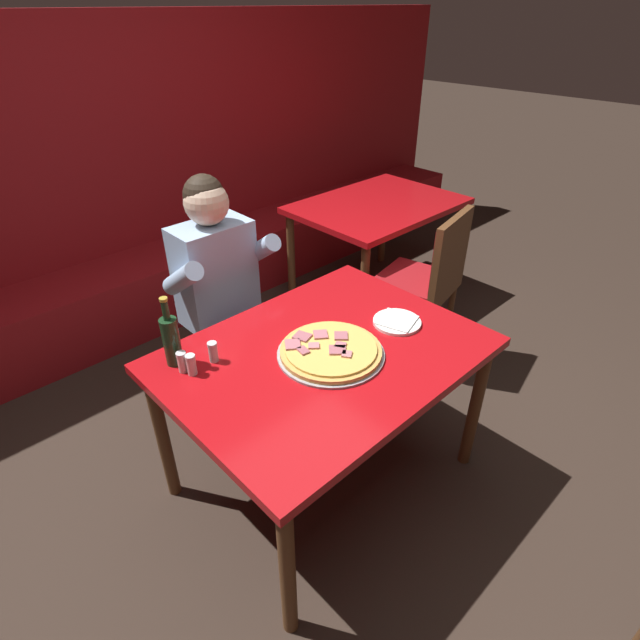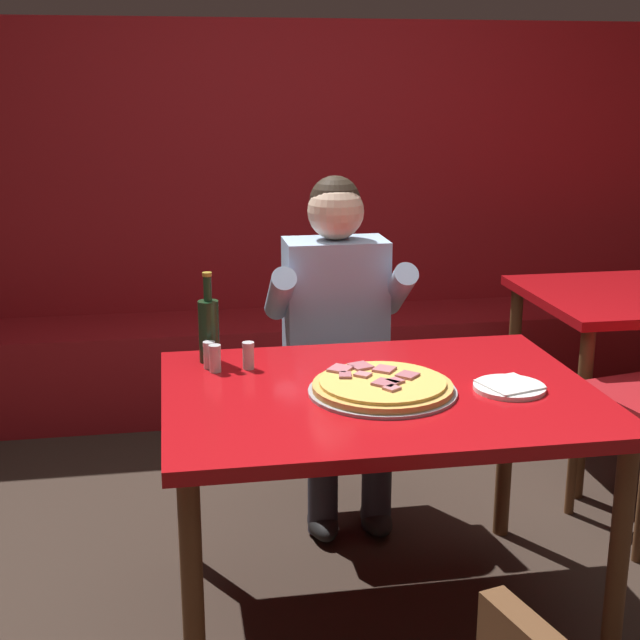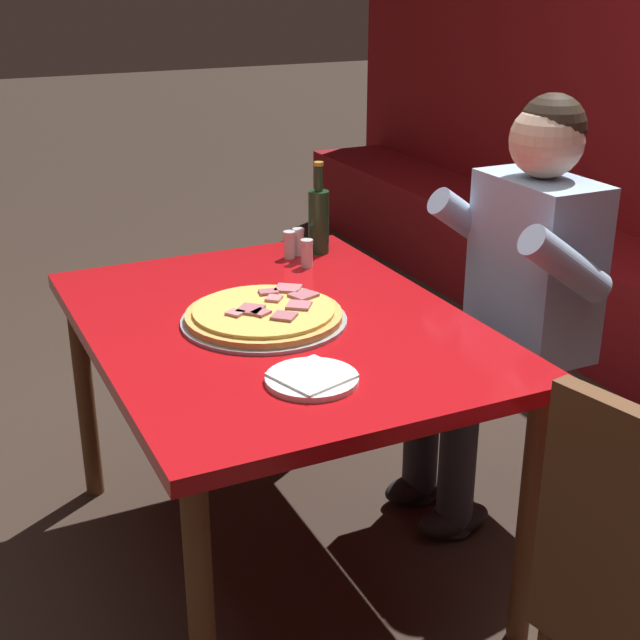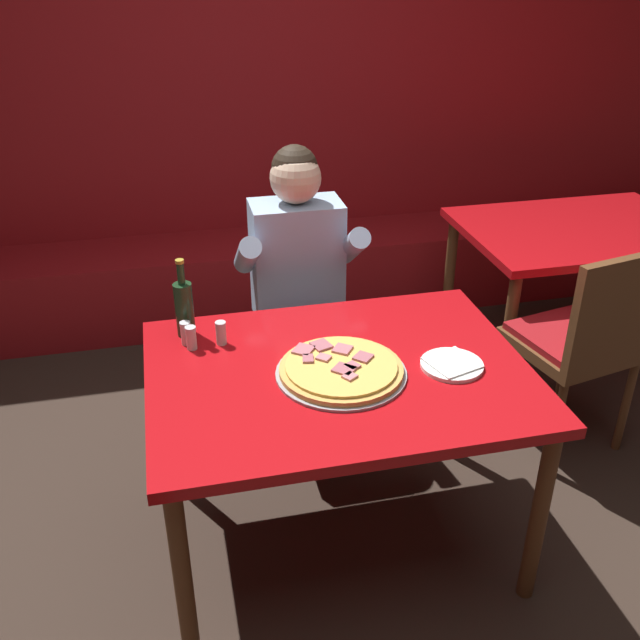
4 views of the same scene
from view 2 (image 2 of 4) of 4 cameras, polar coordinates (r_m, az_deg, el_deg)
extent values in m
plane|color=#33261E|center=(2.95, 3.57, -18.12)|extent=(24.00, 24.00, 0.00)
cube|color=maroon|center=(4.66, -2.43, 6.97)|extent=(6.80, 0.16, 1.90)
cube|color=maroon|center=(4.51, -1.80, -2.70)|extent=(6.46, 0.48, 0.46)
cylinder|color=brown|center=(2.35, -8.13, -17.62)|extent=(0.06, 0.06, 0.70)
cylinder|color=brown|center=(2.62, 18.54, -14.60)|extent=(0.06, 0.06, 0.70)
cylinder|color=brown|center=(3.08, -8.66, -9.29)|extent=(0.06, 0.06, 0.70)
cylinder|color=brown|center=(3.29, 11.78, -7.79)|extent=(0.06, 0.06, 0.70)
cube|color=#B20F14|center=(2.62, 3.83, -4.84)|extent=(1.26, 0.95, 0.04)
cylinder|color=#9E9EA3|center=(2.58, 4.04, -4.57)|extent=(0.43, 0.43, 0.01)
cylinder|color=gold|center=(2.58, 4.05, -4.28)|extent=(0.41, 0.41, 0.02)
cylinder|color=#E0B251|center=(2.57, 4.05, -3.99)|extent=(0.37, 0.37, 0.01)
cube|color=#A85B66|center=(2.68, 2.61, -2.96)|extent=(0.08, 0.08, 0.01)
cube|color=#B76670|center=(2.66, 4.14, -3.16)|extent=(0.08, 0.08, 0.01)
cube|color=#B76670|center=(2.65, 1.31, -3.14)|extent=(0.09, 0.09, 0.01)
cube|color=#A85B66|center=(2.54, 4.15, -4.06)|extent=(0.09, 0.09, 0.01)
cube|color=#C6757A|center=(2.50, 4.62, -4.38)|extent=(0.06, 0.05, 0.01)
cube|color=#A85B66|center=(2.61, 5.62, -3.53)|extent=(0.08, 0.08, 0.01)
cube|color=#B76670|center=(2.56, 4.84, -3.91)|extent=(0.06, 0.06, 0.01)
cube|color=#C6757A|center=(2.60, 2.76, -3.52)|extent=(0.06, 0.06, 0.01)
cube|color=#A85B66|center=(2.60, 1.62, -3.54)|extent=(0.04, 0.06, 0.01)
cylinder|color=white|center=(2.66, 12.02, -4.25)|extent=(0.21, 0.21, 0.01)
cube|color=white|center=(2.66, 12.04, -4.05)|extent=(0.19, 0.19, 0.01)
cylinder|color=#19381E|center=(2.85, -7.12, -0.73)|extent=(0.07, 0.07, 0.20)
cylinder|color=#19381E|center=(2.82, -7.22, 2.01)|extent=(0.03, 0.03, 0.08)
cylinder|color=#B29933|center=(2.81, -7.25, 2.92)|extent=(0.03, 0.03, 0.01)
cylinder|color=silver|center=(2.80, -7.10, -2.38)|extent=(0.04, 0.04, 0.07)
cylinder|color=#28231E|center=(2.81, -7.09, -2.66)|extent=(0.03, 0.03, 0.04)
cylinder|color=silver|center=(2.79, -7.13, -1.53)|extent=(0.04, 0.04, 0.01)
cylinder|color=silver|center=(2.79, -4.60, -2.42)|extent=(0.04, 0.04, 0.07)
cylinder|color=#516B33|center=(2.79, -4.60, -2.70)|extent=(0.03, 0.03, 0.04)
cylinder|color=silver|center=(2.77, -4.62, -1.57)|extent=(0.04, 0.04, 0.01)
cylinder|color=silver|center=(2.77, -6.73, -2.60)|extent=(0.04, 0.04, 0.07)
cylinder|color=#B23323|center=(2.77, -6.72, -2.88)|extent=(0.03, 0.03, 0.04)
cylinder|color=silver|center=(2.75, -6.76, -1.74)|extent=(0.04, 0.04, 0.01)
ellipsoid|color=black|center=(3.34, 0.18, -12.85)|extent=(0.11, 0.24, 0.09)
ellipsoid|color=black|center=(3.38, 3.60, -12.55)|extent=(0.11, 0.24, 0.09)
cylinder|color=#282833|center=(3.26, 0.18, -9.98)|extent=(0.11, 0.11, 0.43)
cylinder|color=#282833|center=(3.30, 3.66, -9.71)|extent=(0.11, 0.11, 0.43)
cube|color=#282833|center=(3.26, 1.62, -4.65)|extent=(0.34, 0.40, 0.12)
cube|color=#9EBCE0|center=(3.37, 0.98, 0.81)|extent=(0.38, 0.22, 0.52)
cylinder|color=#9EBCE0|center=(3.24, -2.57, 1.67)|extent=(0.09, 0.30, 0.25)
cylinder|color=#9EBCE0|center=(3.32, 4.98, 1.97)|extent=(0.09, 0.30, 0.25)
sphere|color=beige|center=(3.30, 1.01, 6.97)|extent=(0.21, 0.21, 0.21)
sphere|color=#2D2319|center=(3.31, 0.96, 7.61)|extent=(0.19, 0.19, 0.19)
cylinder|color=brown|center=(3.55, 15.89, -8.51)|extent=(0.04, 0.04, 0.45)
cylinder|color=brown|center=(3.64, 16.42, -5.79)|extent=(0.06, 0.06, 0.70)
cylinder|color=brown|center=(4.25, 12.29, -2.48)|extent=(0.06, 0.06, 0.70)
camera|label=1|loc=(1.38, -36.92, 25.66)|focal=28.00mm
camera|label=3|loc=(3.02, 49.82, 9.81)|focal=50.00mm
camera|label=4|loc=(0.61, 0.64, 55.17)|focal=40.00mm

